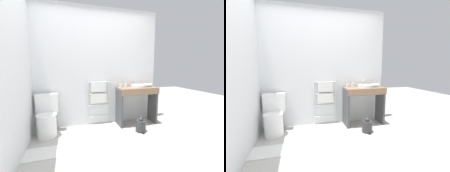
% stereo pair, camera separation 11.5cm
% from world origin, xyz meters
% --- Properties ---
extents(ground_plane, '(12.00, 12.00, 0.00)m').
position_xyz_m(ground_plane, '(0.00, 0.00, 0.00)').
color(ground_plane, '#B2AFA8').
extents(wall_back, '(2.82, 0.12, 2.56)m').
position_xyz_m(wall_back, '(0.00, 1.41, 1.28)').
color(wall_back, silver).
rests_on(wall_back, ground_plane).
extents(wall_side, '(0.12, 2.01, 2.56)m').
position_xyz_m(wall_side, '(-1.35, 0.68, 1.28)').
color(wall_side, silver).
rests_on(wall_side, ground_plane).
extents(toilet, '(0.41, 0.50, 0.79)m').
position_xyz_m(toilet, '(-1.03, 1.06, 0.34)').
color(toilet, white).
rests_on(toilet, ground_plane).
extents(towel_radiator, '(0.52, 0.06, 1.00)m').
position_xyz_m(towel_radiator, '(0.01, 1.30, 0.68)').
color(towel_radiator, silver).
rests_on(towel_radiator, ground_plane).
extents(vanity_counter, '(0.88, 0.45, 0.84)m').
position_xyz_m(vanity_counter, '(0.85, 1.10, 0.56)').
color(vanity_counter, '#84664C').
rests_on(vanity_counter, ground_plane).
extents(sink_basin, '(0.33, 0.33, 0.06)m').
position_xyz_m(sink_basin, '(0.88, 1.12, 0.87)').
color(sink_basin, white).
rests_on(sink_basin, vanity_counter).
extents(faucet, '(0.02, 0.10, 0.15)m').
position_xyz_m(faucet, '(0.88, 1.29, 0.94)').
color(faucet, silver).
rests_on(faucet, vanity_counter).
extents(cup_near_wall, '(0.06, 0.06, 0.09)m').
position_xyz_m(cup_near_wall, '(0.51, 1.24, 0.88)').
color(cup_near_wall, white).
rests_on(cup_near_wall, vanity_counter).
extents(cup_near_edge, '(0.06, 0.06, 0.10)m').
position_xyz_m(cup_near_edge, '(0.62, 1.21, 0.89)').
color(cup_near_edge, white).
rests_on(cup_near_edge, vanity_counter).
extents(hair_dryer, '(0.19, 0.19, 0.08)m').
position_xyz_m(hair_dryer, '(1.15, 1.13, 0.88)').
color(hair_dryer, white).
rests_on(hair_dryer, vanity_counter).
extents(trash_bin, '(0.20, 0.24, 0.29)m').
position_xyz_m(trash_bin, '(0.74, 0.68, 0.12)').
color(trash_bin, '#333335').
rests_on(trash_bin, ground_plane).
extents(bath_mat, '(0.56, 0.36, 0.01)m').
position_xyz_m(bath_mat, '(-1.07, 0.41, 0.01)').
color(bath_mat, silver).
rests_on(bath_mat, ground_plane).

